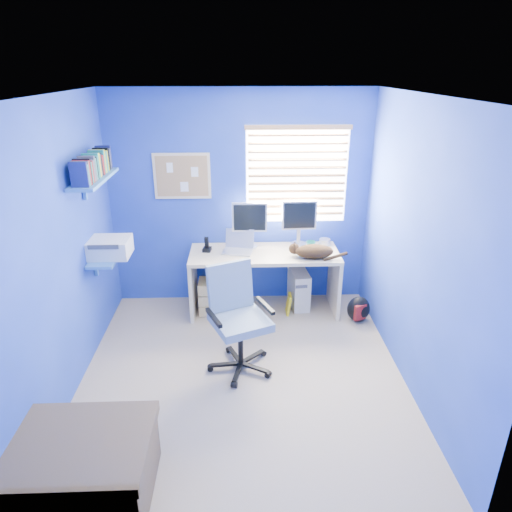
{
  "coord_description": "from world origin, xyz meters",
  "views": [
    {
      "loc": [
        -0.01,
        -3.53,
        2.7
      ],
      "look_at": [
        0.15,
        0.65,
        0.95
      ],
      "focal_mm": 32.0,
      "sensor_mm": 36.0,
      "label": 1
    }
  ],
  "objects_px": {
    "desk": "(264,282)",
    "tower_pc": "(299,288)",
    "cat": "(314,251)",
    "laptop": "(238,243)",
    "office_chair": "(238,332)"
  },
  "relations": [
    {
      "from": "cat",
      "to": "desk",
      "type": "bearing_deg",
      "value": 177.41
    },
    {
      "from": "desk",
      "to": "cat",
      "type": "relative_size",
      "value": 3.99
    },
    {
      "from": "laptop",
      "to": "tower_pc",
      "type": "bearing_deg",
      "value": 18.57
    },
    {
      "from": "cat",
      "to": "laptop",
      "type": "bearing_deg",
      "value": -177.78
    },
    {
      "from": "cat",
      "to": "office_chair",
      "type": "relative_size",
      "value": 0.42
    },
    {
      "from": "desk",
      "to": "office_chair",
      "type": "relative_size",
      "value": 1.67
    },
    {
      "from": "office_chair",
      "to": "laptop",
      "type": "bearing_deg",
      "value": 89.93
    },
    {
      "from": "desk",
      "to": "laptop",
      "type": "bearing_deg",
      "value": 175.38
    },
    {
      "from": "laptop",
      "to": "cat",
      "type": "bearing_deg",
      "value": -1.27
    },
    {
      "from": "laptop",
      "to": "cat",
      "type": "height_order",
      "value": "laptop"
    },
    {
      "from": "cat",
      "to": "office_chair",
      "type": "height_order",
      "value": "office_chair"
    },
    {
      "from": "desk",
      "to": "tower_pc",
      "type": "distance_m",
      "value": 0.46
    },
    {
      "from": "tower_pc",
      "to": "office_chair",
      "type": "height_order",
      "value": "office_chair"
    },
    {
      "from": "desk",
      "to": "cat",
      "type": "distance_m",
      "value": 0.72
    },
    {
      "from": "laptop",
      "to": "desk",
      "type": "bearing_deg",
      "value": 7.74
    }
  ]
}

